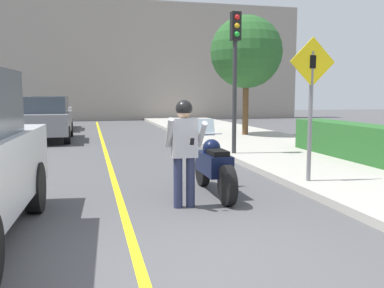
{
  "coord_description": "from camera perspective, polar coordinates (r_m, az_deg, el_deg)",
  "views": [
    {
      "loc": [
        -1.06,
        -4.12,
        1.78
      ],
      "look_at": [
        0.71,
        3.24,
        0.89
      ],
      "focal_mm": 40.0,
      "sensor_mm": 36.0,
      "label": 1
    }
  ],
  "objects": [
    {
      "name": "ground_plane",
      "position": [
        4.61,
        0.9,
        -15.99
      ],
      "size": [
        80.0,
        80.0,
        0.0
      ],
      "primitive_type": "plane",
      "color": "#4C4C4F"
    },
    {
      "name": "sidewalk_curb",
      "position": [
        10.16,
        21.99,
        -3.51
      ],
      "size": [
        4.4,
        44.0,
        0.14
      ],
      "color": "#ADA89E",
      "rests_on": "ground"
    },
    {
      "name": "road_center_line",
      "position": [
        10.29,
        -10.78,
        -3.38
      ],
      "size": [
        0.12,
        36.0,
        0.01
      ],
      "color": "yellow",
      "rests_on": "ground"
    },
    {
      "name": "building_backdrop",
      "position": [
        30.23,
        -11.71,
        10.82
      ],
      "size": [
        28.0,
        1.2,
        8.09
      ],
      "color": "gray",
      "rests_on": "ground"
    },
    {
      "name": "motorcycle",
      "position": [
        7.59,
        2.91,
        -2.94
      ],
      "size": [
        0.62,
        2.2,
        1.31
      ],
      "color": "black",
      "rests_on": "ground"
    },
    {
      "name": "person_biker",
      "position": [
        6.63,
        -1.04,
        0.2
      ],
      "size": [
        0.59,
        0.47,
        1.69
      ],
      "color": "#282D4C",
      "rests_on": "ground"
    },
    {
      "name": "crossing_sign",
      "position": [
        8.31,
        15.6,
        6.25
      ],
      "size": [
        0.91,
        0.08,
        2.69
      ],
      "color": "slate",
      "rests_on": "sidewalk_curb"
    },
    {
      "name": "traffic_light",
      "position": [
        11.94,
        5.78,
        11.56
      ],
      "size": [
        0.26,
        0.3,
        3.84
      ],
      "color": "#2D2D30",
      "rests_on": "sidewalk_curb"
    },
    {
      "name": "hedge_row",
      "position": [
        11.84,
        20.8,
        0.41
      ],
      "size": [
        0.9,
        4.71,
        0.88
      ],
      "color": "#286028",
      "rests_on": "sidewalk_curb"
    },
    {
      "name": "street_tree",
      "position": [
        17.62,
        7.25,
        12.04
      ],
      "size": [
        2.89,
        2.89,
        4.76
      ],
      "color": "brown",
      "rests_on": "sidewalk_curb"
    },
    {
      "name": "parked_car_grey",
      "position": [
        17.21,
        -18.93,
        3.23
      ],
      "size": [
        1.88,
        4.2,
        1.68
      ],
      "color": "black",
      "rests_on": "ground"
    },
    {
      "name": "parked_car_white",
      "position": [
        22.66,
        -18.2,
        4.0
      ],
      "size": [
        1.88,
        4.2,
        1.68
      ],
      "color": "black",
      "rests_on": "ground"
    }
  ]
}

